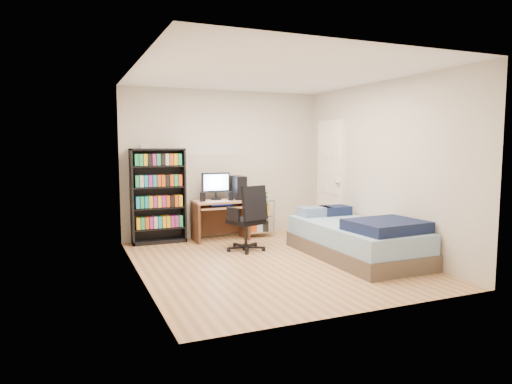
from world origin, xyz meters
name	(u,v)px	position (x,y,z in m)	size (l,w,h in m)	color
room	(273,170)	(0.00, 0.00, 1.25)	(3.58, 4.08, 2.58)	tan
media_shelf	(158,195)	(-1.18, 1.84, 0.78)	(0.86, 0.29, 1.58)	black
computer_desk	(224,203)	(-0.10, 1.71, 0.60)	(0.89, 0.51, 1.12)	#A87C56
office_chair	(248,230)	(-0.06, 0.78, 0.31)	(0.74, 0.74, 0.99)	black
wire_cart	(258,207)	(0.51, 1.71, 0.51)	(0.51, 0.38, 0.78)	silver
bed	(356,239)	(1.20, -0.20, 0.27)	(1.08, 2.16, 0.61)	brown
door	(330,178)	(1.72, 1.35, 1.00)	(0.12, 0.80, 2.00)	white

